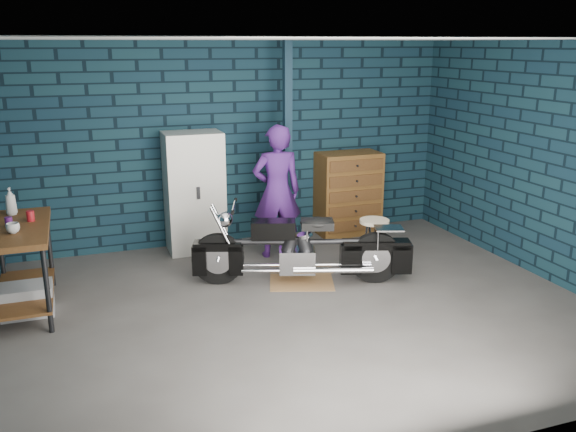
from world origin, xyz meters
The scene contains 15 objects.
ground centered at (0.00, 0.00, 0.00)m, with size 6.00×6.00×0.00m, color #53504E.
room_walls centered at (0.00, 0.55, 1.90)m, with size 6.02×5.01×2.71m.
support_post centered at (0.55, 1.95, 1.35)m, with size 0.10×0.10×2.70m, color #102533.
workbench centered at (-2.68, 0.92, 0.46)m, with size 0.60×1.40×0.91m, color brown.
drip_mat centered at (0.27, 0.67, 0.00)m, with size 0.73×0.55×0.01m, color olive.
motorcycle centered at (0.27, 0.67, 0.47)m, with size 2.13×0.58×0.94m, color black, non-canonical shape.
person centered at (0.31, 1.66, 0.85)m, with size 0.62×0.41×1.70m, color #491E72.
storage_bin centered at (-2.66, 0.82, 0.16)m, with size 0.50×0.36×0.31m, color #93959B.
locker centered at (-0.64, 2.23, 0.79)m, with size 0.73×0.52×1.57m, color silver.
tool_chest centered at (1.58, 2.23, 0.59)m, with size 0.88×0.49×1.18m, color brown.
shop_stool centered at (1.22, 0.75, 0.32)m, with size 0.35×0.35×0.64m, color beige, non-canonical shape.
cup_a centered at (-2.69, 0.68, 0.96)m, with size 0.13×0.13×0.10m, color beige.
mug_purple centered at (-2.75, 0.92, 0.96)m, with size 0.07×0.07×0.10m, color #4B175D.
mug_red centered at (-2.55, 1.07, 0.96)m, with size 0.08×0.08×0.11m, color maroon.
bottle centered at (-2.75, 1.39, 1.06)m, with size 0.11×0.11×0.29m, color #93959B.
Camera 1 is at (-2.08, -5.45, 2.67)m, focal length 38.00 mm.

